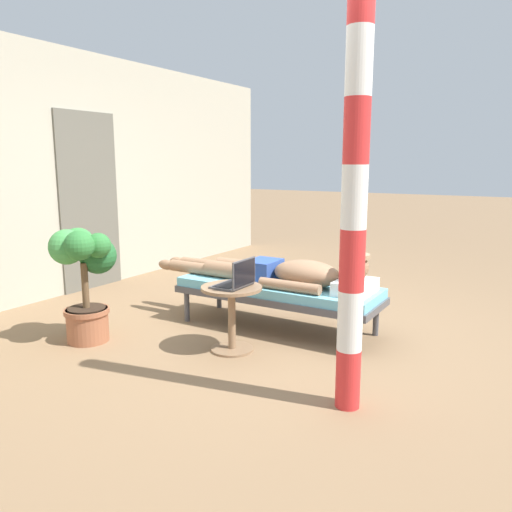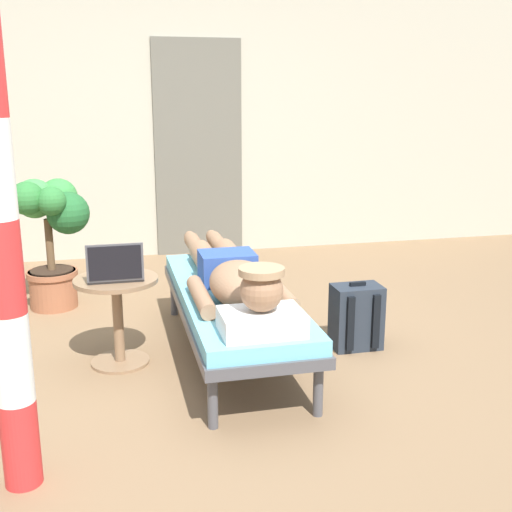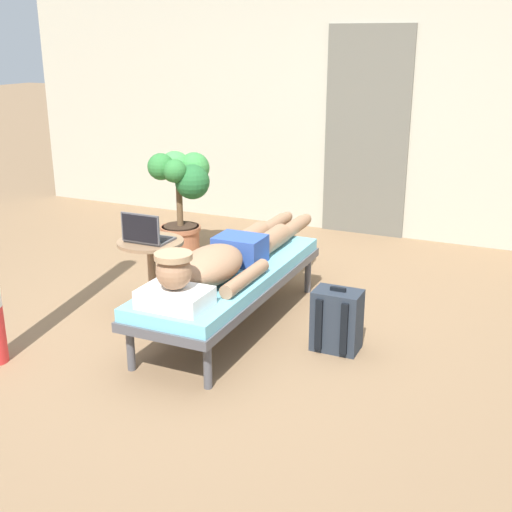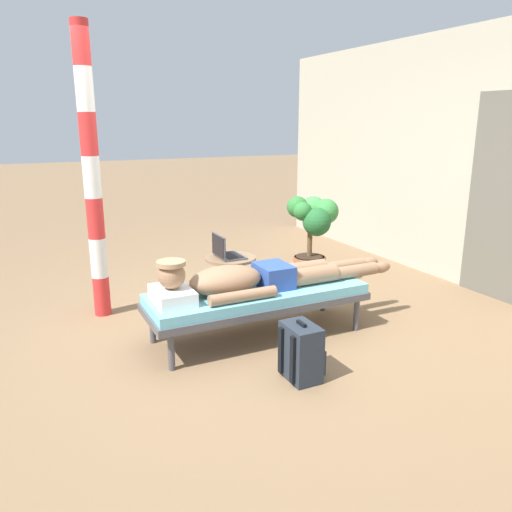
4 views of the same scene
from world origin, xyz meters
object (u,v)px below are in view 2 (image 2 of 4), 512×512
person_reclining (234,276)px  backpack (356,317)px  laptop (115,270)px  lounge_chair (232,301)px  potted_plant (51,227)px  side_table (117,306)px

person_reclining → backpack: person_reclining is taller
laptop → person_reclining: bearing=-3.9°
lounge_chair → potted_plant: (-1.09, 1.22, 0.25)m
side_table → person_reclining: bearing=-8.2°
lounge_chair → potted_plant: size_ratio=1.94×
lounge_chair → potted_plant: potted_plant is taller
lounge_chair → laptop: size_ratio=5.96×
person_reclining → side_table: (-0.67, 0.10, -0.16)m
lounge_chair → backpack: (0.77, -0.04, -0.15)m
side_table → potted_plant: (-0.42, 1.17, 0.24)m
person_reclining → backpack: 0.84m
laptop → backpack: bearing=-1.3°
lounge_chair → person_reclining: 0.18m
lounge_chair → laptop: (-0.67, -0.01, 0.24)m
side_table → backpack: bearing=-3.4°
laptop → potted_plant: 1.29m
person_reclining → backpack: (0.77, 0.01, -0.32)m
person_reclining → potted_plant: potted_plant is taller
lounge_chair → person_reclining: person_reclining is taller
side_table → laptop: bearing=-90.0°
lounge_chair → side_table: 0.67m
laptop → side_table: bearing=90.0°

